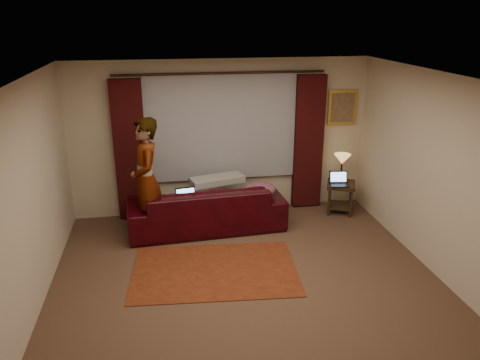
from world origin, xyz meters
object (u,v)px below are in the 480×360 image
object	(u,v)px
end_table	(340,198)
tiffany_lamp	(342,167)
sofa	(206,199)
laptop_table	(340,179)
laptop_sofa	(187,198)
person	(147,180)

from	to	relation	value
end_table	tiffany_lamp	bearing A→B (deg)	72.59
sofa	laptop_table	world-z (taller)	sofa
laptop_sofa	end_table	bearing A→B (deg)	0.51
tiffany_lamp	person	world-z (taller)	person
laptop_sofa	tiffany_lamp	bearing A→B (deg)	3.65
sofa	laptop_sofa	bearing A→B (deg)	26.20
tiffany_lamp	end_table	bearing A→B (deg)	-107.41
sofa	person	bearing A→B (deg)	8.91
sofa	laptop_sofa	world-z (taller)	sofa
sofa	person	world-z (taller)	person
tiffany_lamp	person	size ratio (longest dim) A/B	0.24
end_table	person	world-z (taller)	person
sofa	end_table	size ratio (longest dim) A/B	4.53
end_table	person	bearing A→B (deg)	-172.70
tiffany_lamp	person	xyz separation A→B (m)	(-3.29, -0.58, 0.17)
sofa	tiffany_lamp	size ratio (longest dim) A/B	5.34
tiffany_lamp	laptop_table	bearing A→B (deg)	-115.62
end_table	tiffany_lamp	xyz separation A→B (m)	(0.05, 0.16, 0.50)
sofa	tiffany_lamp	bearing A→B (deg)	-174.38
laptop_sofa	laptop_table	size ratio (longest dim) A/B	1.05
laptop_sofa	person	bearing A→B (deg)	174.12
sofa	laptop_table	bearing A→B (deg)	179.38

